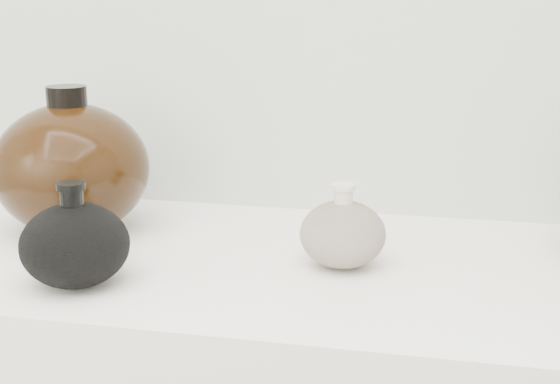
# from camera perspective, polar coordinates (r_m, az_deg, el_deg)

# --- Properties ---
(black_gourd_vase) EXTENTS (0.17, 0.17, 0.13)m
(black_gourd_vase) POSITION_cam_1_polar(r_m,az_deg,el_deg) (0.99, -14.77, -3.71)
(black_gourd_vase) COLOR black
(black_gourd_vase) RESTS_ON display_counter
(cream_gourd_vase) EXTENTS (0.13, 0.13, 0.11)m
(cream_gourd_vase) POSITION_cam_1_polar(r_m,az_deg,el_deg) (1.03, 4.61, -3.04)
(cream_gourd_vase) COLOR beige
(cream_gourd_vase) RESTS_ON display_counter
(left_round_pot) EXTENTS (0.27, 0.27, 0.22)m
(left_round_pot) POSITION_cam_1_polar(r_m,az_deg,el_deg) (1.19, -15.00, 1.70)
(left_round_pot) COLOR black
(left_round_pot) RESTS_ON display_counter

